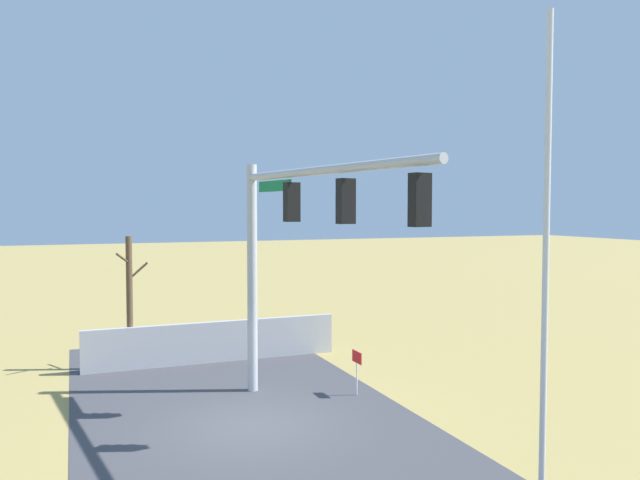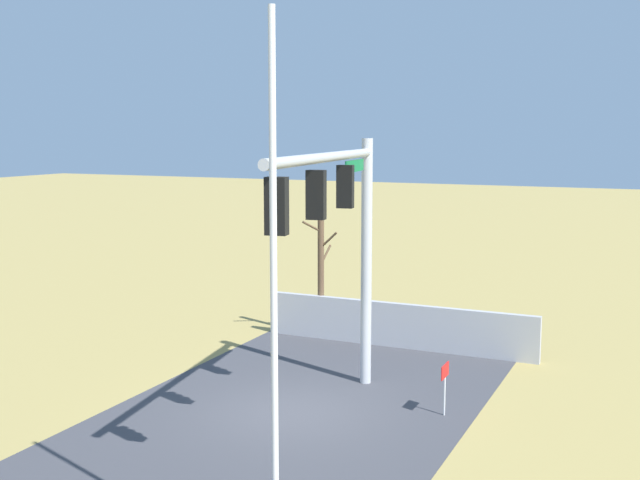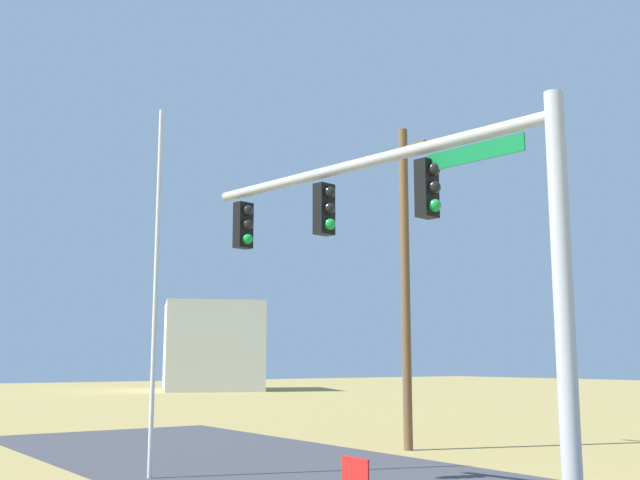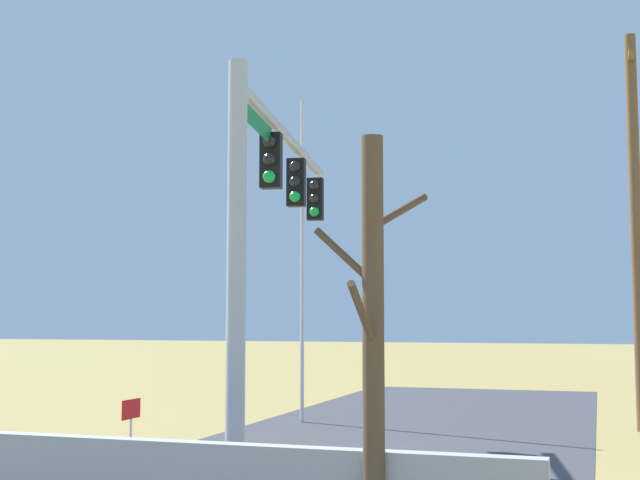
{
  "view_description": "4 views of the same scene",
  "coord_description": "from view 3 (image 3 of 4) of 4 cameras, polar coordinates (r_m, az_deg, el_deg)",
  "views": [
    {
      "loc": [
        -14.06,
        3.86,
        5.11
      ],
      "look_at": [
        -1.7,
        -1.06,
        4.43
      ],
      "focal_mm": 35.14,
      "sensor_mm": 36.0,
      "label": 1
    },
    {
      "loc": [
        -15.84,
        -7.93,
        6.47
      ],
      "look_at": [
        -1.18,
        -1.25,
        4.26
      ],
      "focal_mm": 44.36,
      "sensor_mm": 36.0,
      "label": 2
    },
    {
      "loc": [
        9.43,
        -9.63,
        2.48
      ],
      "look_at": [
        -2.02,
        -1.6,
        4.68
      ],
      "focal_mm": 43.04,
      "sensor_mm": 36.0,
      "label": 3
    },
    {
      "loc": [
        14.02,
        4.14,
        2.54
      ],
      "look_at": [
        -1.37,
        -0.83,
        4.04
      ],
      "focal_mm": 48.36,
      "sensor_mm": 36.0,
      "label": 4
    }
  ],
  "objects": [
    {
      "name": "signal_mast",
      "position": [
        12.63,
        7.61,
        0.61
      ],
      "size": [
        7.82,
        1.47,
        6.31
      ],
      "color": "#B2B5BA",
      "rests_on": "ground_plane"
    },
    {
      "name": "flagpole",
      "position": [
        17.27,
        -12.12,
        -3.48
      ],
      "size": [
        0.1,
        0.1,
        8.12
      ],
      "primitive_type": "cylinder",
      "color": "silver",
      "rests_on": "ground_plane"
    },
    {
      "name": "utility_pole",
      "position": [
        22.25,
        6.37,
        -2.9
      ],
      "size": [
        1.9,
        0.26,
        9.26
      ],
      "color": "brown",
      "rests_on": "ground_plane"
    },
    {
      "name": "distant_building",
      "position": [
        66.45,
        -8.04,
        -7.84
      ],
      "size": [
        12.01,
        11.02,
        7.32
      ],
      "primitive_type": "cube",
      "rotation": [
        0.0,
        0.0,
        2.75
      ],
      "color": "silver",
      "rests_on": "ground_plane"
    }
  ]
}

